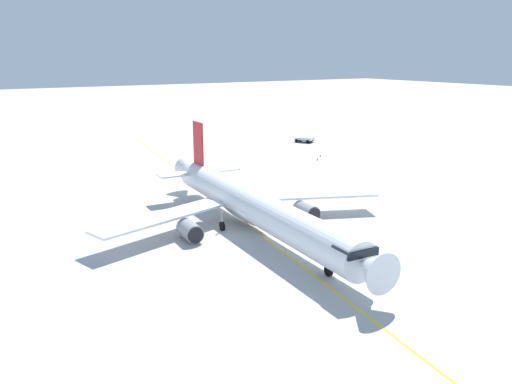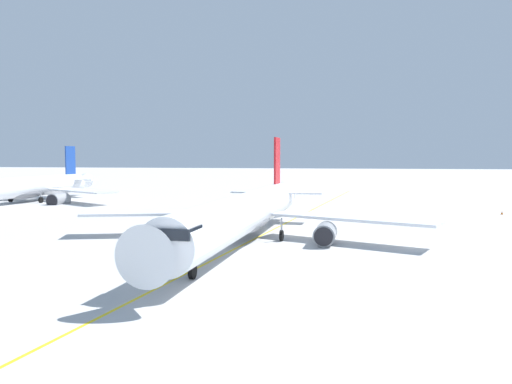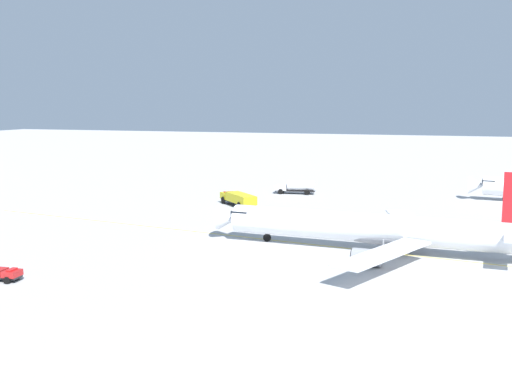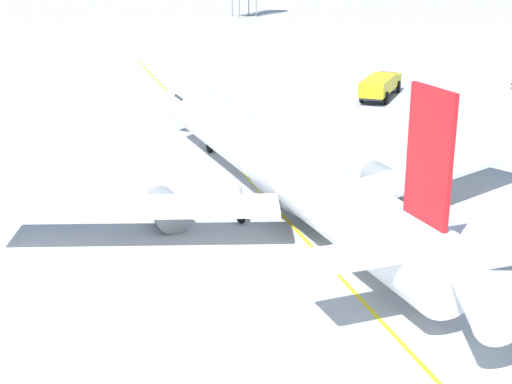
% 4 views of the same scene
% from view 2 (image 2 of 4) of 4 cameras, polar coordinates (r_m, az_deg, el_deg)
% --- Properties ---
extents(ground_plane, '(600.00, 600.00, 0.00)m').
position_cam_2_polar(ground_plane, '(48.84, -2.58, -5.87)').
color(ground_plane, '#B2B2B2').
extents(airliner_main, '(44.86, 37.57, 10.98)m').
position_cam_2_polar(airliner_main, '(48.58, -1.13, -2.53)').
color(airliner_main, white).
rests_on(airliner_main, ground_plane).
extents(airliner_secondary, '(41.59, 37.64, 11.22)m').
position_cam_2_polar(airliner_secondary, '(98.92, -25.73, 0.35)').
color(airliner_secondary, white).
rests_on(airliner_secondary, ground_plane).
extents(taxiway_centreline, '(142.53, 21.00, 0.01)m').
position_cam_2_polar(taxiway_centreline, '(52.55, 0.51, -5.15)').
color(taxiway_centreline, yellow).
rests_on(taxiway_centreline, ground_plane).
extents(safety_cone_near, '(0.36, 0.36, 0.55)m').
position_cam_2_polar(safety_cone_near, '(80.33, 26.74, -2.16)').
color(safety_cone_near, orange).
rests_on(safety_cone_near, ground_plane).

